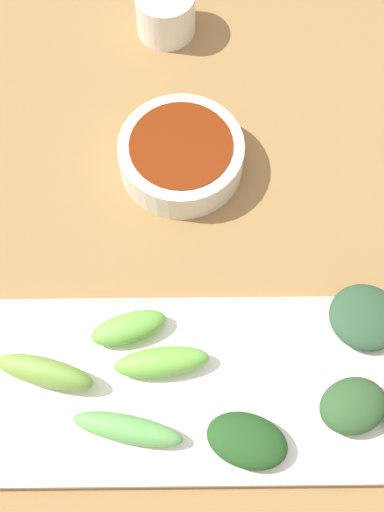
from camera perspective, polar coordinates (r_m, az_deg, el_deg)
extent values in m
cube|color=olive|center=(0.61, 0.30, -5.33)|extent=(2.10, 2.10, 0.02)
cylinder|color=silver|center=(0.65, -0.47, 8.30)|extent=(0.12, 0.12, 0.04)
cylinder|color=maroon|center=(0.65, -0.47, 8.69)|extent=(0.10, 0.10, 0.02)
cube|color=white|center=(0.58, 0.53, -10.90)|extent=(0.16, 0.39, 0.01)
ellipsoid|color=#6BB444|center=(0.58, -4.79, -5.95)|extent=(0.04, 0.07, 0.02)
ellipsoid|color=#204A1D|center=(0.56, 5.12, -15.00)|extent=(0.06, 0.07, 0.02)
ellipsoid|color=#62AD55|center=(0.56, -4.85, -14.10)|extent=(0.04, 0.09, 0.02)
ellipsoid|color=#70BB43|center=(0.57, -2.04, -8.78)|extent=(0.03, 0.08, 0.02)
ellipsoid|color=#77A943|center=(0.57, -11.63, -9.41)|extent=(0.04, 0.09, 0.03)
ellipsoid|color=#2C4E31|center=(0.60, 14.65, -4.93)|extent=(0.07, 0.08, 0.02)
ellipsoid|color=#2D522A|center=(0.57, 13.72, -11.97)|extent=(0.06, 0.07, 0.02)
cylinder|color=white|center=(0.76, -1.81, 19.52)|extent=(0.06, 0.06, 0.05)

